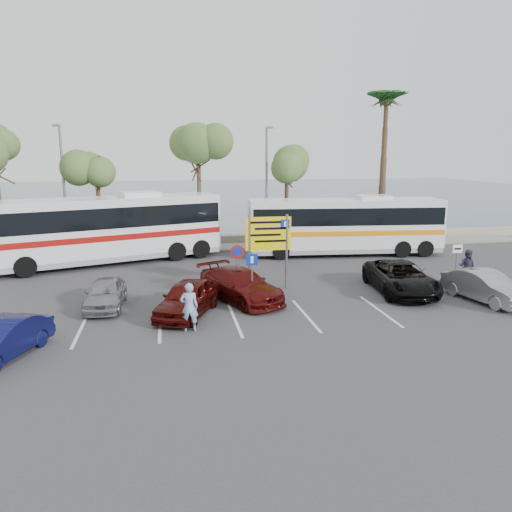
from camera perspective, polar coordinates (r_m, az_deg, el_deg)
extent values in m
plane|color=#37373A|center=(20.95, 0.45, -6.18)|extent=(120.00, 120.00, 0.00)
cube|color=gray|center=(34.40, -3.86, 0.98)|extent=(44.00, 2.40, 0.15)
cube|color=gray|center=(36.32, -4.22, 1.90)|extent=(48.00, 0.80, 0.60)
plane|color=#3C4F61|center=(79.95, -7.58, 6.91)|extent=(140.00, 140.00, 0.00)
cylinder|color=#382619|center=(35.33, -27.19, 4.49)|extent=(0.28, 0.28, 5.32)
cylinder|color=#382619|center=(34.09, -17.46, 4.79)|extent=(0.28, 0.28, 5.04)
cylinder|color=#382619|center=(33.86, -6.47, 5.68)|extent=(0.28, 0.28, 5.60)
cylinder|color=#382619|center=(34.79, 3.49, 5.54)|extent=(0.28, 0.28, 5.18)
cylinder|color=#382619|center=(36.91, 14.31, 9.31)|extent=(0.48, 0.48, 10.00)
cylinder|color=slate|center=(33.88, -21.07, 7.02)|extent=(0.16, 0.16, 8.00)
cylinder|color=slate|center=(33.40, -21.72, 13.72)|extent=(0.12, 0.90, 0.12)
cube|color=slate|center=(32.91, -21.89, 13.67)|extent=(0.45, 0.25, 0.12)
cylinder|color=slate|center=(33.95, 1.20, 7.80)|extent=(0.16, 0.16, 8.00)
cylinder|color=slate|center=(33.48, 1.39, 14.51)|extent=(0.12, 0.90, 0.12)
cube|color=slate|center=(32.99, 1.57, 14.46)|extent=(0.45, 0.25, 0.12)
cylinder|color=slate|center=(23.57, -0.74, 0.35)|extent=(0.12, 0.12, 3.60)
cylinder|color=slate|center=(23.93, 3.51, 0.50)|extent=(0.12, 0.12, 3.60)
cube|color=yellow|center=(23.58, 1.41, 2.57)|extent=(2.20, 0.06, 1.60)
cube|color=#0C2699|center=(23.64, 3.34, 3.68)|extent=(0.42, 0.01, 0.42)
cylinder|color=slate|center=(22.85, -2.14, -1.82)|extent=(0.07, 0.07, 2.20)
cylinder|color=#B20C0C|center=(22.62, -2.15, 0.50)|extent=(0.60, 0.03, 0.60)
cylinder|color=slate|center=(21.37, -0.47, -2.76)|extent=(0.07, 0.07, 2.20)
cube|color=#0C2699|center=(21.15, -0.47, -0.41)|extent=(0.50, 0.03, 0.50)
cylinder|color=slate|center=(25.61, 21.88, -1.19)|extent=(0.07, 0.07, 2.20)
cube|color=white|center=(25.42, 22.06, 0.78)|extent=(0.50, 0.03, 0.40)
cube|color=silver|center=(30.59, -16.64, 3.34)|extent=(13.56, 7.27, 3.29)
cube|color=black|center=(30.51, -16.71, 4.42)|extent=(13.32, 7.22, 1.17)
cube|color=maroon|center=(30.66, -16.59, 2.36)|extent=(13.44, 7.25, 0.33)
cube|color=gray|center=(30.85, -16.47, 0.31)|extent=(13.42, 7.20, 0.61)
cube|color=silver|center=(30.40, -16.84, 6.66)|extent=(2.71, 2.44, 0.27)
cube|color=silver|center=(32.41, 10.12, 3.74)|extent=(12.42, 3.59, 3.01)
cube|color=black|center=(32.35, 10.15, 4.68)|extent=(12.18, 3.61, 1.07)
cube|color=orange|center=(32.48, 10.09, 2.89)|extent=(12.30, 3.61, 0.31)
cube|color=gray|center=(32.65, 10.03, 1.12)|extent=(12.30, 3.56, 0.56)
cube|color=silver|center=(32.24, 10.22, 6.60)|extent=(2.17, 1.79, 0.24)
imported|color=gray|center=(22.04, -16.82, -4.06)|extent=(1.64, 3.81, 1.28)
imported|color=#0F1348|center=(17.92, -27.11, -8.54)|extent=(2.66, 4.00, 1.25)
imported|color=#510F0D|center=(22.08, -1.80, -3.35)|extent=(3.93, 5.24, 1.41)
imported|color=#460D0A|center=(20.30, -7.86, -4.80)|extent=(3.15, 4.47, 1.41)
imported|color=black|center=(24.34, 16.21, -2.36)|extent=(2.89, 5.40, 1.44)
imported|color=gray|center=(24.15, 24.77, -3.20)|extent=(2.27, 4.32, 1.36)
imported|color=#8697C3|center=(18.46, -7.65, -5.81)|extent=(0.67, 0.45, 1.82)
imported|color=#32364C|center=(27.08, 22.95, -1.13)|extent=(1.04, 1.07, 1.73)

